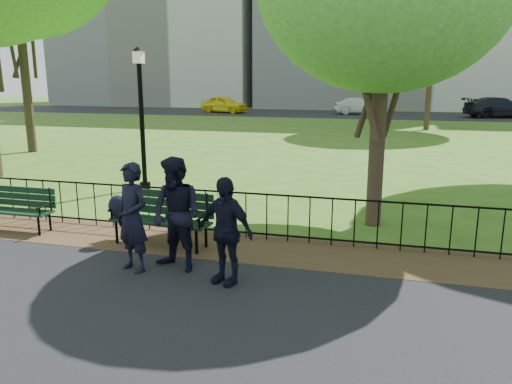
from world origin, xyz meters
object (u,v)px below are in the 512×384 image
(person_right, at_px, (225,231))
(lamppost, at_px, (141,113))
(park_bench_left_a, at_px, (15,204))
(sedan_silver, at_px, (359,106))
(person_left, at_px, (132,218))
(sedan_dark, at_px, (499,107))
(person_mid, at_px, (177,215))
(park_bench_main, at_px, (147,210))
(taxi, at_px, (224,104))

(person_right, bearing_deg, lamppost, 146.15)
(park_bench_left_a, relative_size, sedan_silver, 0.41)
(person_left, relative_size, sedan_silver, 0.42)
(lamppost, xyz_separation_m, sedan_dark, (14.13, 29.13, -1.28))
(person_right, bearing_deg, person_left, -164.03)
(person_right, relative_size, sedan_silver, 0.40)
(person_mid, relative_size, person_right, 1.12)
(park_bench_left_a, relative_size, lamppost, 0.44)
(park_bench_main, bearing_deg, taxi, 111.37)
(taxi, distance_m, sedan_dark, 21.56)
(taxi, relative_size, sedan_dark, 0.80)
(lamppost, xyz_separation_m, person_right, (4.18, -5.53, -1.23))
(park_bench_left_a, bearing_deg, taxi, 101.61)
(park_bench_main, height_order, person_left, person_left)
(lamppost, distance_m, person_left, 6.17)
(person_mid, bearing_deg, lamppost, 141.07)
(person_left, bearing_deg, taxi, 128.18)
(park_bench_main, xyz_separation_m, person_left, (0.39, -1.23, 0.23))
(park_bench_main, distance_m, person_mid, 1.49)
(taxi, bearing_deg, person_left, -148.30)
(person_right, bearing_deg, person_mid, -178.89)
(person_right, xyz_separation_m, sedan_silver, (-0.39, 35.26, -0.13))
(lamppost, distance_m, person_mid, 6.30)
(park_bench_left_a, xyz_separation_m, sedan_dark, (14.79, 33.24, 0.23))
(park_bench_main, relative_size, lamppost, 0.52)
(park_bench_left_a, bearing_deg, person_mid, -15.97)
(park_bench_left_a, xyz_separation_m, taxi, (-6.77, 32.81, 0.19))
(lamppost, bearing_deg, person_mid, -57.82)
(person_left, relative_size, taxi, 0.41)
(person_right, distance_m, sedan_dark, 36.06)
(park_bench_main, distance_m, park_bench_left_a, 2.93)
(lamppost, height_order, person_right, lamppost)
(person_mid, height_order, person_right, person_mid)
(person_left, bearing_deg, park_bench_main, 129.42)
(person_mid, relative_size, taxi, 0.43)
(park_bench_left_a, height_order, sedan_silver, sedan_silver)
(sedan_silver, relative_size, sedan_dark, 0.78)
(lamppost, xyz_separation_m, taxi, (-7.43, 28.70, -1.33))
(person_left, distance_m, person_right, 1.54)
(lamppost, height_order, taxi, lamppost)
(lamppost, bearing_deg, sedan_dark, 64.12)
(person_mid, height_order, sedan_silver, person_mid)
(taxi, height_order, sedan_dark, sedan_dark)
(person_left, bearing_deg, person_right, 18.66)
(person_left, distance_m, person_mid, 0.68)
(taxi, xyz_separation_m, sedan_silver, (11.22, 1.03, -0.04))
(lamppost, relative_size, sedan_dark, 0.73)
(park_bench_main, height_order, park_bench_left_a, park_bench_main)
(person_left, height_order, person_right, person_left)
(lamppost, bearing_deg, sedan_silver, 82.74)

